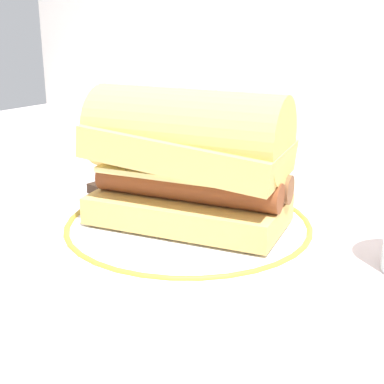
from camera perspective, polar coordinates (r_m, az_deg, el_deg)
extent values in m
plane|color=silver|center=(0.56, -0.38, -4.37)|extent=(1.50, 1.50, 0.00)
cylinder|color=white|center=(0.56, 0.00, -3.76)|extent=(0.26, 0.26, 0.01)
torus|color=#B29333|center=(0.56, 0.00, -3.20)|extent=(0.24, 0.24, 0.01)
cube|color=#DFB665|center=(0.56, 0.00, -1.66)|extent=(0.21, 0.15, 0.03)
cylinder|color=brown|center=(0.53, -0.62, 0.55)|extent=(0.18, 0.08, 0.03)
cylinder|color=brown|center=(0.56, 0.59, 1.41)|extent=(0.18, 0.08, 0.03)
cube|color=#EAD67A|center=(0.54, 0.00, 2.65)|extent=(0.17, 0.13, 0.01)
cube|color=#E1BA65|center=(0.54, 0.00, 4.44)|extent=(0.21, 0.15, 0.05)
cylinder|color=#DBBA60|center=(0.53, 0.00, 6.01)|extent=(0.20, 0.13, 0.08)
cube|color=silver|center=(0.74, -12.38, 1.04)|extent=(0.10, 0.02, 0.01)
cube|color=black|center=(0.68, -8.61, 0.05)|extent=(0.06, 0.02, 0.01)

